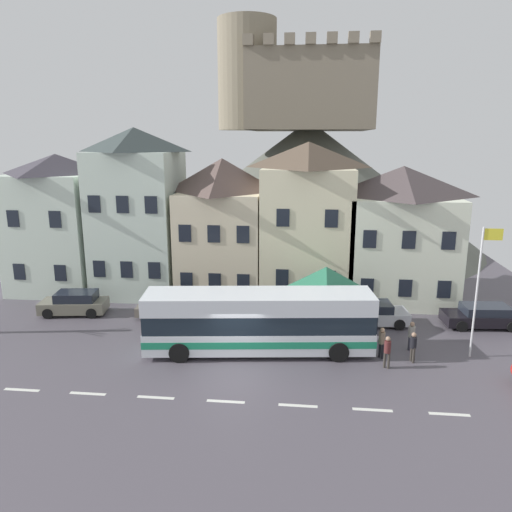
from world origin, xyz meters
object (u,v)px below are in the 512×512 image
(townhouse_01, at_px, (138,212))
(public_bench, at_px, (324,313))
(townhouse_02, at_px, (223,227))
(townhouse_04, at_px, (400,234))
(flagpole, at_px, (480,283))
(parked_car_03, at_px, (168,306))
(pedestrian_02, at_px, (412,334))
(transit_bus, at_px, (259,322))
(pedestrian_03, at_px, (387,349))
(parked_car_01, at_px, (373,314))
(townhouse_03, at_px, (307,221))
(parked_car_00, at_px, (482,316))
(pedestrian_01, at_px, (413,345))
(townhouse_00, at_px, (61,222))
(hilltop_castle, at_px, (307,177))
(pedestrian_00, at_px, (382,340))
(parked_car_02, at_px, (75,303))
(bus_shelter, at_px, (326,279))

(townhouse_01, height_order, public_bench, townhouse_01)
(townhouse_02, xyz_separation_m, townhouse_04, (11.94, -0.30, -0.21))
(townhouse_04, bearing_deg, flagpole, -75.97)
(townhouse_01, bearing_deg, townhouse_02, 6.00)
(townhouse_01, distance_m, flagpole, 21.90)
(townhouse_04, xyz_separation_m, parked_car_03, (-14.53, -4.96, -3.85))
(pedestrian_02, bearing_deg, parked_car_03, 165.71)
(transit_bus, bearing_deg, pedestrian_03, -17.46)
(parked_car_01, xyz_separation_m, parked_car_03, (-12.38, 0.08, -0.03))
(townhouse_03, height_order, parked_car_00, townhouse_03)
(parked_car_00, xyz_separation_m, pedestrian_01, (-4.97, -5.24, 0.26))
(townhouse_00, bearing_deg, townhouse_03, -0.69)
(townhouse_02, relative_size, flagpole, 1.42)
(hilltop_castle, height_order, pedestrian_00, hilltop_castle)
(townhouse_01, bearing_deg, public_bench, -18.81)
(parked_car_00, height_order, pedestrian_03, pedestrian_03)
(pedestrian_00, relative_size, pedestrian_03, 1.00)
(pedestrian_03, bearing_deg, pedestrian_01, 30.45)
(parked_car_02, relative_size, pedestrian_00, 2.59)
(townhouse_00, distance_m, pedestrian_03, 24.60)
(townhouse_00, xyz_separation_m, townhouse_02, (11.85, -0.08, -0.13))
(townhouse_02, relative_size, transit_bus, 0.80)
(parked_car_00, height_order, pedestrian_01, pedestrian_01)
(townhouse_03, height_order, parked_car_01, townhouse_03)
(parked_car_03, bearing_deg, townhouse_00, 144.73)
(transit_bus, relative_size, flagpole, 1.77)
(townhouse_04, xyz_separation_m, pedestrian_01, (-0.84, -9.93, -3.58))
(townhouse_00, distance_m, hilltop_castle, 24.14)
(townhouse_00, height_order, parked_car_03, townhouse_00)
(parked_car_00, bearing_deg, public_bench, -4.60)
(hilltop_castle, xyz_separation_m, parked_car_02, (-14.08, -22.14, -6.20))
(transit_bus, bearing_deg, parked_car_03, 136.37)
(townhouse_03, bearing_deg, townhouse_01, -177.64)
(hilltop_castle, distance_m, pedestrian_00, 27.50)
(pedestrian_00, bearing_deg, townhouse_00, 155.00)
(townhouse_02, bearing_deg, pedestrian_02, -37.87)
(townhouse_02, bearing_deg, townhouse_04, -1.45)
(townhouse_00, height_order, public_bench, townhouse_00)
(townhouse_04, distance_m, flagpole, 9.30)
(bus_shelter, relative_size, pedestrian_00, 2.34)
(public_bench, xyz_separation_m, flagpole, (7.22, -4.33, 3.38))
(townhouse_04, distance_m, pedestrian_03, 11.50)
(hilltop_castle, height_order, public_bench, hilltop_castle)
(townhouse_01, xyz_separation_m, parked_car_02, (-2.63, -4.93, -5.01))
(townhouse_02, bearing_deg, townhouse_01, -174.00)
(bus_shelter, distance_m, parked_car_03, 9.93)
(transit_bus, relative_size, pedestrian_00, 7.27)
(hilltop_castle, xyz_separation_m, pedestrian_01, (5.48, -26.83, -6.00))
(parked_car_01, xyz_separation_m, public_bench, (-2.83, 0.37, -0.19))
(townhouse_00, bearing_deg, pedestrian_03, -27.20)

